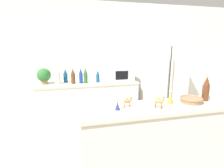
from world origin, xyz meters
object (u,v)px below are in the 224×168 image
Objects in this scene: back_bottle_3 at (65,76)px; back_bottle_4 at (98,76)px; back_bottle_2 at (86,76)px; camel_figurine at (127,101)px; microwave at (121,74)px; wise_man_figurine_purple at (118,105)px; fruit_bowl at (191,100)px; paper_towel_roll at (58,78)px; potted_plant at (44,76)px; back_bottle_1 at (73,76)px; camel_figurine_second at (159,101)px; wise_man_figurine_crimson at (170,97)px; back_bottle_0 at (81,76)px; wine_bottle at (206,89)px; refrigerator at (160,83)px.

back_bottle_3 is 1.09× the size of back_bottle_4.
back_bottle_2 reaches higher than back_bottle_4.
back_bottle_2 is 2.53× the size of camel_figurine.
back_bottle_3 is (-0.39, 0.17, -0.02)m from back_bottle_2.
microwave reaches higher than wise_man_figurine_purple.
fruit_bowl is at bearing -1.81° from camel_figurine.
paper_towel_roll is 0.78m from back_bottle_4.
potted_plant is 0.55m from back_bottle_1.
fruit_bowl is 0.47m from camel_figurine_second.
potted_plant is 2.42m from wise_man_figurine_crimson.
camel_figurine is (0.05, -1.74, 0.04)m from back_bottle_4.
paper_towel_roll is 0.45m from back_bottle_0.
wise_man_figurine_purple is at bearing -92.46° from back_bottle_4.
back_bottle_0 is at bearing -179.52° from back_bottle_4.
camel_figurine_second is (0.61, -1.84, 0.03)m from back_bottle_2.
back_bottle_3 is 2.52m from wine_bottle.
fruit_bowl is at bearing -65.09° from back_bottle_4.
potted_plant is 0.26m from paper_towel_roll.
back_bottle_2 is 1.12× the size of back_bottle_3.
back_bottle_0 is at bearing -27.29° from back_bottle_3.
paper_towel_roll is 1.30m from microwave.
wine_bottle reaches higher than back_bottle_0.
wine_bottle reaches higher than fruit_bowl.
camel_figurine is at bearing -88.42° from back_bottle_4.
back_bottle_2 is at bearing -6.81° from potted_plant.
wise_man_figurine_purple is at bearing -84.54° from back_bottle_2.
back_bottle_1 is at bearing 114.67° from camel_figurine_second.
camel_figurine is at bearing 23.33° from wise_man_figurine_purple.
wise_man_figurine_crimson reaches higher than paper_towel_roll.
wine_bottle reaches higher than back_bottle_3.
back_bottle_4 reaches higher than camel_figurine_second.
back_bottle_0 is 1.02× the size of wine_bottle.
back_bottle_3 is 2.24m from camel_figurine_second.
camel_figurine_second reaches higher than wise_man_figurine_purple.
potted_plant is at bearing 175.60° from back_bottle_4.
back_bottle_2 is (-0.77, -0.10, 0.01)m from microwave.
fruit_bowl is at bearing -108.33° from refrigerator.
wine_bottle reaches higher than back_bottle_2.
camel_figurine_second is at bearing -58.89° from paper_towel_roll.
back_bottle_3 is at bearing 156.95° from back_bottle_2.
back_bottle_0 reaches higher than wise_man_figurine_purple.
wise_man_figurine_purple is (-0.90, -0.03, 0.02)m from fruit_bowl.
microwave is (-0.89, 0.08, 0.22)m from refrigerator.
camel_figurine_second is at bearing -54.29° from potted_plant.
back_bottle_3 is at bearing 175.90° from refrigerator.
paper_towel_roll is 0.93× the size of back_bottle_4.
refrigerator is 6.14× the size of back_bottle_3.
refrigerator is 2.06m from back_bottle_3.
wine_bottle is 2.42× the size of wise_man_figurine_purple.
fruit_bowl is at bearing -58.65° from back_bottle_2.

